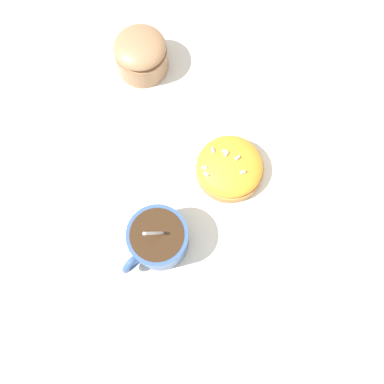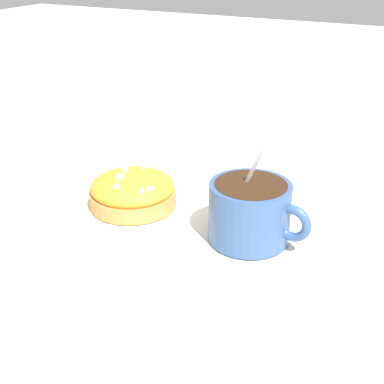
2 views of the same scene
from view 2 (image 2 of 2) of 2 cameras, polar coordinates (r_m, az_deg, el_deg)
name	(u,v)px [view 2 (image 2 of 2)]	position (r m, az deg, el deg)	size (l,w,h in m)	color
ground_plane	(188,223)	(0.57, -0.46, -3.37)	(3.00, 3.00, 0.00)	silver
paper_napkin	(188,222)	(0.57, -0.46, -3.24)	(0.30, 0.31, 0.00)	white
coffee_cup	(251,210)	(0.52, 6.29, -1.90)	(0.10, 0.08, 0.10)	#335184
frosted_pastry	(133,191)	(0.59, -6.35, 0.13)	(0.10, 0.10, 0.04)	#C18442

